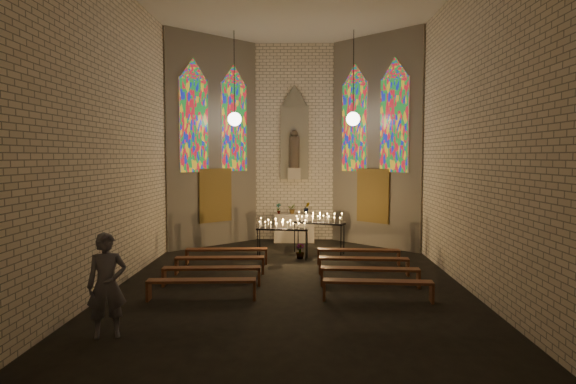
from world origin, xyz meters
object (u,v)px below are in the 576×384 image
(votive_stand_left, at_px, (283,226))
(votive_stand_right, at_px, (319,220))
(aisle_flower_pot, at_px, (300,251))
(altar, at_px, (294,228))
(visitor, at_px, (107,285))

(votive_stand_left, relative_size, votive_stand_right, 0.94)
(aisle_flower_pot, bearing_deg, altar, 94.16)
(aisle_flower_pot, bearing_deg, visitor, -115.73)
(aisle_flower_pot, relative_size, visitor, 0.25)
(votive_stand_left, relative_size, visitor, 0.89)
(votive_stand_left, distance_m, votive_stand_right, 1.45)
(visitor, bearing_deg, votive_stand_left, 48.59)
(altar, distance_m, visitor, 10.06)
(votive_stand_right, bearing_deg, altar, 132.96)
(visitor, bearing_deg, aisle_flower_pot, 44.88)
(altar, bearing_deg, aisle_flower_pot, -85.84)
(altar, height_order, votive_stand_right, votive_stand_right)
(votive_stand_left, bearing_deg, altar, 91.48)
(altar, bearing_deg, votive_stand_left, -95.76)
(altar, bearing_deg, votive_stand_right, -68.57)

